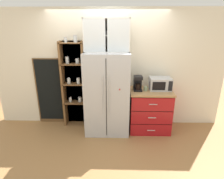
# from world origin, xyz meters

# --- Properties ---
(ground_plane) EXTENTS (10.78, 10.78, 0.00)m
(ground_plane) POSITION_xyz_m (0.00, 0.00, 0.00)
(ground_plane) COLOR #9E7042
(wall_back_cream) EXTENTS (5.08, 0.10, 2.55)m
(wall_back_cream) POSITION_xyz_m (0.00, 0.40, 1.27)
(wall_back_cream) COLOR silver
(wall_back_cream) RESTS_ON ground
(refrigerator) EXTENTS (0.90, 0.71, 1.70)m
(refrigerator) POSITION_xyz_m (0.00, 0.01, 0.85)
(refrigerator) COLOR #B7BABF
(refrigerator) RESTS_ON ground
(pantry_shelf_column) EXTENTS (0.55, 0.27, 2.01)m
(pantry_shelf_column) POSITION_xyz_m (-0.74, 0.29, 1.00)
(pantry_shelf_column) COLOR brown
(pantry_shelf_column) RESTS_ON ground
(counter_cabinet) EXTENTS (0.88, 0.64, 0.91)m
(counter_cabinet) POSITION_xyz_m (0.91, 0.05, 0.46)
(counter_cabinet) COLOR #A8161C
(counter_cabinet) RESTS_ON ground
(microwave) EXTENTS (0.44, 0.33, 0.26)m
(microwave) POSITION_xyz_m (1.10, 0.10, 1.04)
(microwave) COLOR #B7BABF
(microwave) RESTS_ON counter_cabinet
(coffee_maker) EXTENTS (0.17, 0.20, 0.31)m
(coffee_maker) POSITION_xyz_m (0.63, 0.05, 1.07)
(coffee_maker) COLOR black
(coffee_maker) RESTS_ON counter_cabinet
(mug_sage) EXTENTS (0.11, 0.07, 0.10)m
(mug_sage) POSITION_xyz_m (0.79, 0.01, 0.96)
(mug_sage) COLOR #8CA37F
(mug_sage) RESTS_ON counter_cabinet
(bottle_amber) EXTENTS (0.06, 0.06, 0.26)m
(bottle_amber) POSITION_xyz_m (0.91, 0.10, 1.03)
(bottle_amber) COLOR brown
(bottle_amber) RESTS_ON counter_cabinet
(bottle_cobalt) EXTENTS (0.07, 0.07, 0.26)m
(bottle_cobalt) POSITION_xyz_m (0.91, 0.07, 1.02)
(bottle_cobalt) COLOR navy
(bottle_cobalt) RESTS_ON counter_cabinet
(upper_cabinet) EXTENTS (0.86, 0.32, 0.62)m
(upper_cabinet) POSITION_xyz_m (0.00, 0.05, 2.01)
(upper_cabinet) COLOR silver
(upper_cabinet) RESTS_ON refrigerator
(chalkboard_menu) EXTENTS (0.60, 0.04, 1.53)m
(chalkboard_menu) POSITION_xyz_m (-1.34, 0.33, 0.77)
(chalkboard_menu) COLOR brown
(chalkboard_menu) RESTS_ON ground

